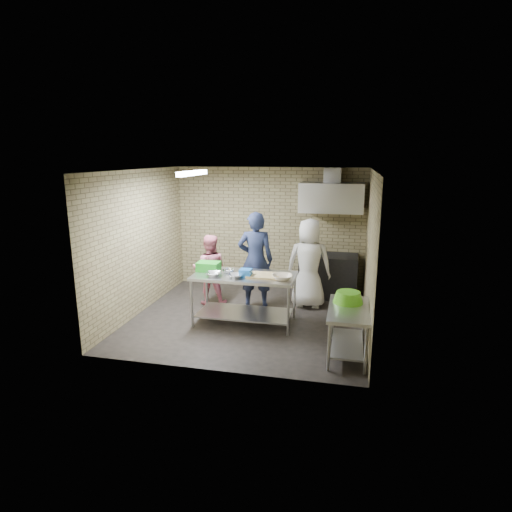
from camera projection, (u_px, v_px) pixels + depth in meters
The scene contains 25 objects.
floor at pixel (248, 318), 7.87m from camera, with size 4.20×4.20×0.00m, color black.
ceiling at pixel (248, 170), 7.25m from camera, with size 4.20×4.20×0.00m, color black.
back_wall at pixel (269, 229), 9.46m from camera, with size 4.20×0.06×2.70m, color #8F8459.
front_wall at pixel (213, 278), 5.66m from camera, with size 4.20×0.06×2.70m, color #8F8459.
left_wall at pixel (140, 242), 8.01m from camera, with size 0.06×4.00×2.70m, color #8F8459.
right_wall at pixel (370, 253), 7.11m from camera, with size 0.06×4.00×2.70m, color #8F8459.
prep_table at pixel (244, 299), 7.59m from camera, with size 1.79×0.90×0.90m, color #B4B6BC.
side_counter at pixel (348, 332), 6.36m from camera, with size 0.60×1.20×0.75m, color silver.
stove at pixel (328, 276), 9.05m from camera, with size 1.20×0.70×0.90m, color black.
range_hood at pixel (331, 198), 8.71m from camera, with size 1.30×0.60×0.60m, color silver.
hood_duct at pixel (333, 175), 8.75m from camera, with size 0.35×0.30×0.30m, color #A5A8AD.
wall_shelf at pixel (346, 206), 8.87m from camera, with size 0.80×0.20×0.04m, color #3F2B19.
fluorescent_fixture at pixel (193, 173), 7.47m from camera, with size 0.10×1.25×0.08m, color white.
green_crate at pixel (209, 266), 7.73m from camera, with size 0.40×0.30×0.16m, color green.
blue_tub at pixel (246, 273), 7.36m from camera, with size 0.20×0.20×0.13m, color blue.
cutting_board at pixel (263, 275), 7.39m from camera, with size 0.55×0.42×0.03m, color tan.
mixing_bowl_a at pixel (214, 274), 7.39m from camera, with size 0.28×0.28×0.07m, color silver.
mixing_bowl_b at pixel (229, 271), 7.59m from camera, with size 0.21×0.21×0.07m, color silver.
mixing_bowl_c at pixel (235, 276), 7.29m from camera, with size 0.26×0.26×0.06m, color silver.
ceramic_bowl at pixel (282, 277), 7.18m from camera, with size 0.34×0.34×0.08m, color beige.
green_basin at pixel (348, 297), 6.49m from camera, with size 0.46×0.46×0.17m, color #59C626, non-canonical shape.
bottle_green at pixel (354, 201), 8.82m from camera, with size 0.06×0.06×0.15m, color green.
man_navy at pixel (255, 260), 8.31m from camera, with size 0.69×0.46×1.90m, color #141733.
woman_pink at pixel (209, 270), 8.51m from camera, with size 0.69×0.54×1.42m, color pink.
woman_white at pixel (309, 263), 8.32m from camera, with size 0.86×0.56×1.77m, color white.
Camera 1 is at (1.75, -7.18, 2.95)m, focal length 29.84 mm.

